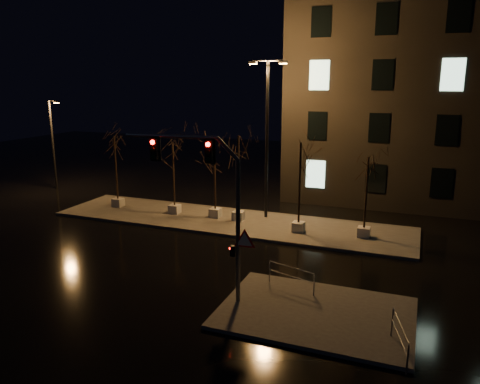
% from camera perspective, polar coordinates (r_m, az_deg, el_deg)
% --- Properties ---
extents(ground, '(90.00, 90.00, 0.00)m').
position_cam_1_polar(ground, '(23.57, -7.12, -7.71)').
color(ground, black).
rests_on(ground, ground).
extents(median, '(22.00, 5.00, 0.15)m').
position_cam_1_polar(median, '(28.66, -1.42, -3.58)').
color(median, '#4A4742').
rests_on(median, ground).
extents(sidewalk_corner, '(7.00, 5.00, 0.15)m').
position_cam_1_polar(sidewalk_corner, '(18.13, 9.22, -14.33)').
color(sidewalk_corner, '#4A4742').
rests_on(sidewalk_corner, ground).
extents(building, '(25.00, 12.00, 15.00)m').
position_cam_1_polar(building, '(37.41, 27.00, 10.54)').
color(building, black).
rests_on(building, ground).
extents(tree_0, '(1.80, 1.80, 4.88)m').
position_cam_1_polar(tree_0, '(32.05, -15.00, 4.72)').
color(tree_0, beige).
rests_on(tree_0, median).
extents(tree_1, '(1.80, 1.80, 4.57)m').
position_cam_1_polar(tree_1, '(29.64, -8.16, 3.90)').
color(tree_1, beige).
rests_on(tree_1, median).
extents(tree_2, '(1.80, 1.80, 4.69)m').
position_cam_1_polar(tree_2, '(28.50, -3.11, 3.82)').
color(tree_2, beige).
rests_on(tree_2, median).
extents(tree_3, '(1.80, 1.80, 5.30)m').
position_cam_1_polar(tree_3, '(27.74, -0.20, 4.54)').
color(tree_3, beige).
rests_on(tree_3, median).
extents(tree_4, '(1.80, 1.80, 5.18)m').
position_cam_1_polar(tree_4, '(25.78, 7.36, 3.54)').
color(tree_4, beige).
rests_on(tree_4, median).
extents(tree_5, '(1.80, 1.80, 4.51)m').
position_cam_1_polar(tree_5, '(25.64, 15.26, 1.97)').
color(tree_5, beige).
rests_on(tree_5, median).
extents(traffic_signal_mast, '(5.20, 0.55, 6.36)m').
position_cam_1_polar(traffic_signal_mast, '(17.48, -3.50, -0.29)').
color(traffic_signal_mast, '#5A5C62').
rests_on(traffic_signal_mast, sidewalk_corner).
extents(streetlight_main, '(2.37, 0.40, 9.48)m').
position_cam_1_polar(streetlight_main, '(28.28, 3.31, 7.65)').
color(streetlight_main, black).
rests_on(streetlight_main, median).
extents(streetlight_far, '(1.34, 0.61, 7.01)m').
position_cam_1_polar(streetlight_far, '(39.68, -21.82, 5.83)').
color(streetlight_far, black).
rests_on(streetlight_far, ground).
extents(guard_rail_a, '(2.09, 0.69, 0.94)m').
position_cam_1_polar(guard_rail_a, '(19.47, 6.26, -9.94)').
color(guard_rail_a, '#5A5C62').
rests_on(guard_rail_a, sidewalk_corner).
extents(guard_rail_b, '(0.61, 2.14, 1.05)m').
position_cam_1_polar(guard_rail_b, '(15.90, 18.89, -16.08)').
color(guard_rail_b, '#5A5C62').
rests_on(guard_rail_b, sidewalk_corner).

